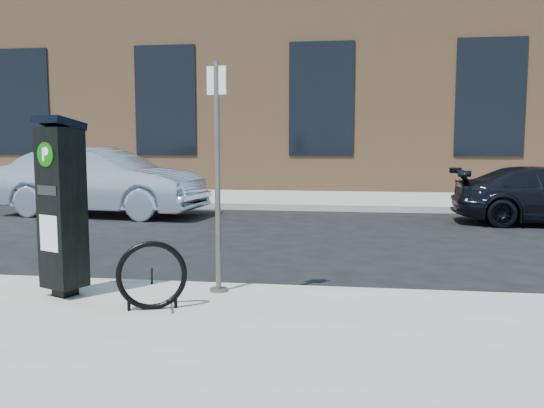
% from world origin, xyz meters
% --- Properties ---
extents(ground, '(120.00, 120.00, 0.00)m').
position_xyz_m(ground, '(0.00, 0.00, 0.00)').
color(ground, black).
rests_on(ground, ground).
extents(sidewalk_far, '(60.00, 12.00, 0.15)m').
position_xyz_m(sidewalk_far, '(0.00, 14.00, 0.07)').
color(sidewalk_far, gray).
rests_on(sidewalk_far, ground).
extents(curb_near, '(60.00, 0.12, 0.16)m').
position_xyz_m(curb_near, '(0.00, -0.02, 0.07)').
color(curb_near, '#9E9B93').
rests_on(curb_near, ground).
extents(curb_far, '(60.00, 0.12, 0.16)m').
position_xyz_m(curb_far, '(0.00, 8.02, 0.07)').
color(curb_far, '#9E9B93').
rests_on(curb_far, ground).
extents(building, '(28.00, 10.05, 8.25)m').
position_xyz_m(building, '(-0.00, 17.00, 4.15)').
color(building, '#8C603F').
rests_on(building, ground).
extents(parking_kiosk, '(0.53, 0.50, 1.81)m').
position_xyz_m(parking_kiosk, '(-1.87, -0.68, 1.08)').
color(parking_kiosk, black).
rests_on(parking_kiosk, sidewalk_near).
extents(sign_pole, '(0.21, 0.19, 2.36)m').
position_xyz_m(sign_pole, '(-0.36, -0.30, 1.32)').
color(sign_pole, '#4B4742').
rests_on(sign_pole, sidewalk_near).
extents(bike_rack, '(0.63, 0.27, 0.65)m').
position_xyz_m(bike_rack, '(-0.82, -1.03, 0.47)').
color(bike_rack, black).
rests_on(bike_rack, sidewalk_near).
extents(car_silver, '(4.88, 2.15, 1.56)m').
position_xyz_m(car_silver, '(-4.72, 6.48, 0.78)').
color(car_silver, '#9BA9C5').
rests_on(car_silver, ground).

